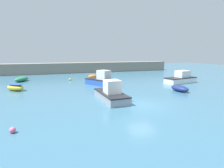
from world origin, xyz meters
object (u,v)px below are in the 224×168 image
Objects in this scene: motorboat_grey_hull at (111,94)px; mooring_buoy_pink at (12,130)px; rowboat_blue_near at (180,88)px; rowboat_with_red_cover at (15,87)px; fishing_dinghy_green at (93,76)px; rowboat_white_midwater at (22,79)px; cabin_cruiser_white at (102,80)px; mooring_buoy_yellow at (70,79)px; motorboat_with_cabin at (181,78)px.

motorboat_grey_hull is 14.54× the size of mooring_buoy_pink.
rowboat_with_red_cover is at bearing 66.99° from rowboat_blue_near.
rowboat_with_red_cover is 1.00× the size of rowboat_blue_near.
fishing_dinghy_green is 23.94m from mooring_buoy_pink.
rowboat_white_midwater is 1.19× the size of rowboat_blue_near.
mooring_buoy_pink is at bearing -143.78° from rowboat_white_midwater.
rowboat_blue_near is at bearing 20.00° from mooring_buoy_pink.
mooring_buoy_yellow is at bearing 1.37° from cabin_cruiser_white.
motorboat_with_cabin reaches higher than rowboat_with_red_cover.
rowboat_with_red_cover is 9.88m from mooring_buoy_yellow.
cabin_cruiser_white is (-12.64, 2.13, 0.03)m from motorboat_with_cabin.
rowboat_with_red_cover is at bearing 47.61° from motorboat_grey_hull.
mooring_buoy_pink is (-8.03, -5.12, -0.50)m from motorboat_grey_hull.
motorboat_grey_hull is 8.70m from cabin_cruiser_white.
mooring_buoy_yellow is (7.94, -1.59, -0.19)m from rowboat_white_midwater.
rowboat_white_midwater is 8.12× the size of mooring_buoy_yellow.
motorboat_with_cabin is 1.72× the size of rowboat_white_midwater.
fishing_dinghy_green is 4.81m from mooring_buoy_yellow.
rowboat_with_red_cover is 0.49× the size of motorboat_with_cabin.
fishing_dinghy_green is 0.81× the size of rowboat_blue_near.
rowboat_with_red_cover is 11.69m from cabin_cruiser_white.
fishing_dinghy_green is 0.81× the size of rowboat_with_red_cover.
motorboat_grey_hull reaches higher than rowboat_white_midwater.
motorboat_with_cabin is 15.47× the size of mooring_buoy_pink.
fishing_dinghy_green is 16.80m from motorboat_grey_hull.
rowboat_with_red_cover reaches higher than rowboat_blue_near.
rowboat_white_midwater reaches higher than rowboat_blue_near.
rowboat_with_red_cover is 7.98m from rowboat_white_midwater.
motorboat_grey_hull is at bearing -79.95° from mooring_buoy_yellow.
fishing_dinghy_green reaches higher than mooring_buoy_pink.
motorboat_with_cabin reaches higher than rowboat_white_midwater.
cabin_cruiser_white reaches higher than rowboat_white_midwater.
cabin_cruiser_white is 14.48m from rowboat_white_midwater.
rowboat_with_red_cover is 6.83× the size of mooring_buoy_yellow.
rowboat_white_midwater is 8.99× the size of mooring_buoy_pink.
mooring_buoy_yellow is at bearing 39.05° from rowboat_blue_near.
cabin_cruiser_white is at bearing -18.86° from motorboat_with_cabin.
fishing_dinghy_green is 16.04m from motorboat_with_cabin.
fishing_dinghy_green is at bearing -49.06° from motorboat_with_cabin.
rowboat_blue_near is (7.77, -15.40, 0.04)m from fishing_dinghy_green.
mooring_buoy_yellow is (-12.24, 13.64, -0.18)m from rowboat_blue_near.
rowboat_blue_near is at bearing -94.37° from fishing_dinghy_green.
rowboat_blue_near is 18.76m from mooring_buoy_pink.
rowboat_with_red_cover is 0.84× the size of rowboat_white_midwater.
fishing_dinghy_green is at bearing 65.69° from mooring_buoy_pink.
rowboat_blue_near reaches higher than fishing_dinghy_green.
motorboat_grey_hull is 9.54m from mooring_buoy_pink.
motorboat_with_cabin is at bearing -44.37° from rowboat_blue_near.
rowboat_white_midwater is 25.29m from rowboat_blue_near.
cabin_cruiser_white is 2.01× the size of rowboat_blue_near.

